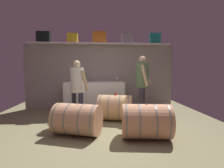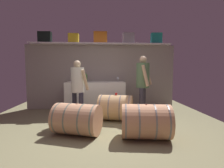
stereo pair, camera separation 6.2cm
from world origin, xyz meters
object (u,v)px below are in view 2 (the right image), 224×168
at_px(wine_barrel_far, 77,119).
at_px(visitor_tasting, 143,80).
at_px(work_cabinet, 95,96).
at_px(wine_bottle_dark, 84,77).
at_px(wine_bottle_green, 86,78).
at_px(toolcase_orange, 100,38).
at_px(winemaker_pouring, 78,84).
at_px(toolcase_black, 45,37).
at_px(toolcase_teal, 156,38).
at_px(wine_barrel_flank, 146,121).
at_px(tasting_cup, 116,94).
at_px(wine_glass, 118,78).
at_px(toolcase_yellow, 74,38).
at_px(toolcase_grey, 128,38).
at_px(wine_barrel_near, 116,108).
at_px(red_funnel, 75,80).

height_order(wine_barrel_far, visitor_tasting, visitor_tasting).
relative_size(work_cabinet, wine_bottle_dark, 5.88).
xyz_separation_m(work_cabinet, wine_barrel_far, (-0.31, -2.00, -0.15)).
bearing_deg(wine_barrel_far, wine_bottle_green, 106.57).
bearing_deg(toolcase_orange, winemaker_pouring, -114.02).
bearing_deg(toolcase_black, toolcase_orange, 1.36).
relative_size(toolcase_orange, toolcase_teal, 1.23).
relative_size(wine_barrel_flank, tasting_cup, 17.00).
distance_m(wine_glass, wine_barrel_flank, 2.59).
bearing_deg(wine_bottle_dark, toolcase_black, 170.11).
height_order(wine_barrel_far, tasting_cup, tasting_cup).
height_order(toolcase_black, winemaker_pouring, toolcase_black).
bearing_deg(toolcase_teal, wine_barrel_far, -131.63).
bearing_deg(toolcase_yellow, winemaker_pouring, -77.82).
relative_size(toolcase_grey, wine_bottle_green, 1.21).
bearing_deg(work_cabinet, wine_barrel_near, -62.03).
xyz_separation_m(toolcase_black, work_cabinet, (1.60, -0.25, -1.87)).
relative_size(work_cabinet, wine_barrel_far, 1.72).
height_order(wine_bottle_green, wine_barrel_near, wine_bottle_green).
distance_m(toolcase_grey, wine_glass, 1.35).
bearing_deg(wine_barrel_near, toolcase_black, 163.33).
height_order(toolcase_yellow, toolcase_teal, toolcase_teal).
distance_m(toolcase_grey, red_funnel, 2.17).
xyz_separation_m(toolcase_grey, toolcase_teal, (0.93, 0.00, 0.01)).
relative_size(toolcase_black, wine_barrel_near, 0.41).
relative_size(toolcase_yellow, wine_barrel_flank, 0.33).
distance_m(toolcase_orange, wine_glass, 1.44).
bearing_deg(toolcase_teal, work_cabinet, -168.62).
bearing_deg(work_cabinet, wine_barrel_far, -98.85).
relative_size(wine_barrel_far, wine_barrel_flank, 1.07).
relative_size(wine_bottle_dark, winemaker_pouring, 0.20).
distance_m(wine_barrel_far, winemaker_pouring, 1.10).
height_order(toolcase_orange, visitor_tasting, toolcase_orange).
bearing_deg(toolcase_black, wine_bottle_green, -18.89).
xyz_separation_m(toolcase_yellow, wine_bottle_dark, (0.35, -0.22, -1.24)).
bearing_deg(wine_barrel_far, winemaker_pouring, 114.01).
height_order(wine_bottle_green, wine_barrel_far, wine_bottle_green).
xyz_separation_m(toolcase_yellow, red_funnel, (0.07, -0.26, -1.32)).
relative_size(work_cabinet, wine_glass, 12.91).
bearing_deg(tasting_cup, winemaker_pouring, -176.91).
distance_m(toolcase_teal, winemaker_pouring, 3.10).
bearing_deg(toolcase_grey, toolcase_black, 177.36).
xyz_separation_m(wine_bottle_dark, red_funnel, (-0.27, -0.04, -0.08)).
relative_size(toolcase_grey, visitor_tasting, 0.21).
bearing_deg(tasting_cup, wine_barrel_near, 180.00).
relative_size(toolcase_black, toolcase_teal, 1.18).
relative_size(wine_barrel_near, winemaker_pouring, 0.64).
distance_m(wine_bottle_green, winemaker_pouring, 0.88).
relative_size(toolcase_orange, visitor_tasting, 0.25).
bearing_deg(toolcase_grey, visitor_tasting, -77.96).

